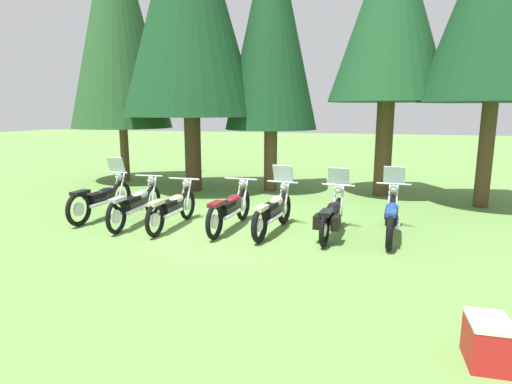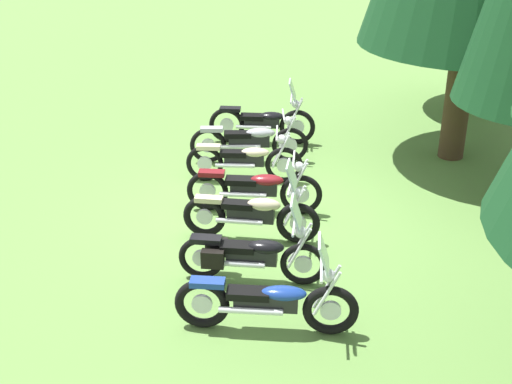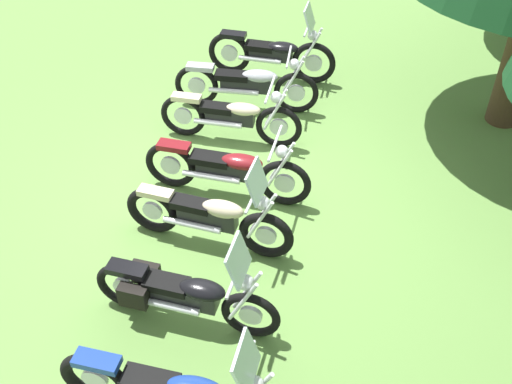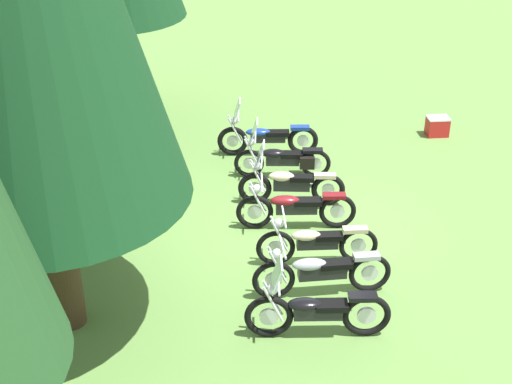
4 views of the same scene
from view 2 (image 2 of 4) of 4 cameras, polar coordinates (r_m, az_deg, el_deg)
ground_plane at (r=11.85m, az=-0.17°, el=-1.55°), size 80.00×80.00×0.00m
motorcycle_0 at (r=14.59m, az=0.60°, el=5.87°), size 0.64×2.27×1.39m
motorcycle_1 at (r=13.61m, az=-0.50°, el=4.30°), size 0.69×2.36×1.02m
motorcycle_2 at (r=12.76m, az=-0.91°, el=2.70°), size 0.75×2.19×1.00m
motorcycle_3 at (r=11.61m, az=-0.08°, el=0.34°), size 0.77×2.32×1.01m
motorcycle_4 at (r=10.75m, az=-0.26°, el=-1.82°), size 0.71×2.19×1.36m
motorcycle_5 at (r=9.70m, az=-0.53°, el=-5.16°), size 0.69×2.12×1.34m
motorcycle_6 at (r=8.72m, az=1.03°, el=-9.06°), size 0.71×2.35×1.37m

